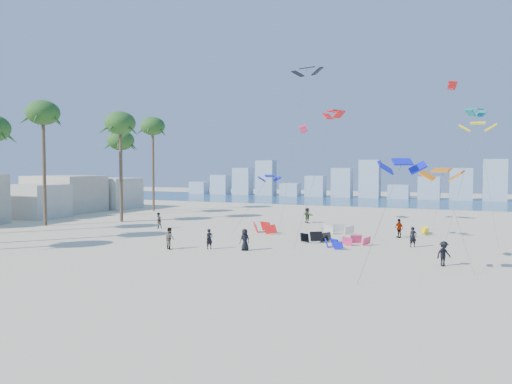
% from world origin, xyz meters
% --- Properties ---
extents(ground, '(220.00, 220.00, 0.00)m').
position_xyz_m(ground, '(0.00, 0.00, 0.00)').
color(ground, beige).
rests_on(ground, ground).
extents(ocean, '(220.00, 220.00, 0.00)m').
position_xyz_m(ocean, '(0.00, 72.00, 0.01)').
color(ocean, navy).
rests_on(ocean, ground).
extents(kitesurfer_near, '(0.66, 0.74, 1.70)m').
position_xyz_m(kitesurfer_near, '(1.57, 9.60, 0.85)').
color(kitesurfer_near, black).
rests_on(kitesurfer_near, ground).
extents(kitesurfer_mid, '(1.10, 1.02, 1.80)m').
position_xyz_m(kitesurfer_mid, '(-1.49, 8.29, 0.90)').
color(kitesurfer_mid, gray).
rests_on(kitesurfer_mid, ground).
extents(kitesurfers_far, '(31.27, 22.15, 1.87)m').
position_xyz_m(kitesurfers_far, '(7.37, 19.73, 0.90)').
color(kitesurfers_far, black).
rests_on(kitesurfers_far, ground).
extents(grounded_kites, '(17.38, 14.34, 1.06)m').
position_xyz_m(grounded_kites, '(8.64, 19.81, 0.46)').
color(grounded_kites, black).
rests_on(grounded_kites, ground).
extents(flying_kites, '(29.43, 34.66, 18.70)m').
position_xyz_m(flying_kites, '(14.04, 22.59, 11.85)').
color(flying_kites, '#0D14E5').
rests_on(flying_kites, ground).
extents(palm_row, '(9.49, 44.80, 14.60)m').
position_xyz_m(palm_row, '(-21.99, 16.16, 11.65)').
color(palm_row, brown).
rests_on(palm_row, ground).
extents(beachfront_buildings, '(11.50, 43.00, 6.00)m').
position_xyz_m(beachfront_buildings, '(-33.69, 20.82, 2.67)').
color(beachfront_buildings, beige).
rests_on(beachfront_buildings, ground).
extents(distant_skyline, '(85.00, 3.00, 8.40)m').
position_xyz_m(distant_skyline, '(-1.19, 82.00, 3.09)').
color(distant_skyline, '#9EADBF').
rests_on(distant_skyline, ground).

